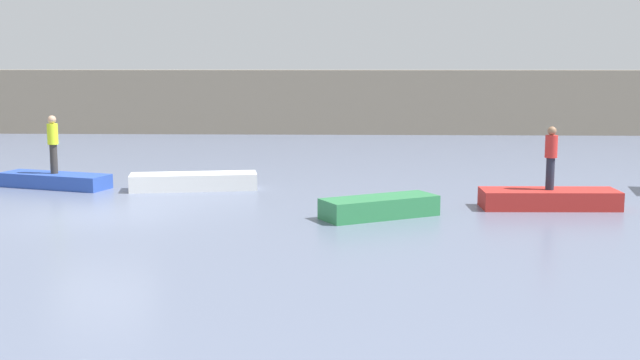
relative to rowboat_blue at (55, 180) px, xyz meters
The scene contains 8 objects.
ground_plane 5.09m from the rowboat_blue, 57.80° to the right, with size 120.00×120.00×0.00m, color slate.
embankment_wall 17.98m from the rowboat_blue, 81.30° to the left, with size 80.00×1.20×3.26m, color gray.
rowboat_blue is the anchor object (origin of this frame).
rowboat_white 4.30m from the rowboat_blue, ahead, with size 3.73×1.01×0.49m, color white.
rowboat_green 10.59m from the rowboat_blue, 23.93° to the right, with size 2.92×1.02×0.50m, color #2D7F47.
rowboat_red 14.47m from the rowboat_blue, 11.78° to the right, with size 3.54×1.13×0.49m, color red.
person_hiviz_shirt 1.20m from the rowboat_blue, ahead, with size 0.32×0.32×1.76m.
person_red_shirt 14.52m from the rowboat_blue, 11.78° to the right, with size 0.32×0.32×1.66m.
Camera 1 is at (6.17, -19.87, 3.94)m, focal length 45.81 mm.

